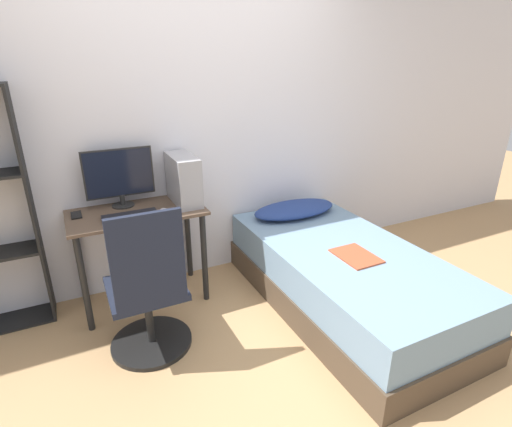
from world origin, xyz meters
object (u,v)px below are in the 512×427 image
at_px(bed, 344,277).
at_px(pc_tower, 183,179).
at_px(monitor, 119,175).
at_px(keyboard, 130,216).
at_px(office_chair, 149,300).

distance_m(bed, pc_tower, 1.40).
distance_m(monitor, keyboard, 0.34).
distance_m(bed, keyboard, 1.60).
distance_m(keyboard, pc_tower, 0.48).
xyz_separation_m(office_chair, keyboard, (0.02, 0.51, 0.37)).
relative_size(keyboard, pc_tower, 0.91).
height_order(keyboard, pc_tower, pc_tower).
bearing_deg(pc_tower, bed, -38.43).
bearing_deg(keyboard, monitor, 91.73).
relative_size(monitor, pc_tower, 1.20).
bearing_deg(monitor, office_chair, -91.06).
height_order(office_chair, monitor, monitor).
xyz_separation_m(office_chair, pc_tower, (0.45, 0.64, 0.54)).
bearing_deg(office_chair, bed, -4.97).
bearing_deg(keyboard, office_chair, -92.46).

